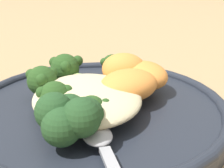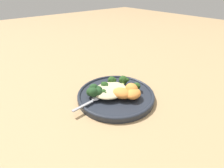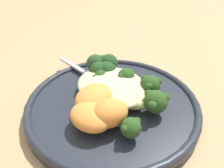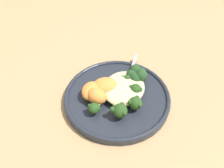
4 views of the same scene
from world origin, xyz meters
name	(u,v)px [view 2 (image 2 of 4)]	position (x,y,z in m)	size (l,w,h in m)	color
ground_plane	(110,98)	(0.00, 0.00, 0.00)	(4.00, 4.00, 0.00)	tan
plate	(116,95)	(0.02, -0.01, 0.01)	(0.28, 0.28, 0.02)	#232833
quinoa_mound	(109,90)	(0.00, 0.00, 0.03)	(0.13, 0.11, 0.02)	beige
broccoli_stalk_0	(132,89)	(0.07, -0.04, 0.03)	(0.11, 0.03, 0.03)	#9EBC66
broccoli_stalk_1	(123,83)	(0.07, 0.01, 0.04)	(0.09, 0.08, 0.04)	#9EBC66
broccoli_stalk_2	(114,84)	(0.04, 0.02, 0.04)	(0.06, 0.11, 0.03)	#9EBC66
broccoli_stalk_3	(110,88)	(0.01, 0.01, 0.03)	(0.04, 0.11, 0.03)	#9EBC66
broccoli_stalk_4	(109,93)	(-0.01, -0.01, 0.03)	(0.09, 0.07, 0.03)	#9EBC66
sweet_potato_chunk_0	(122,93)	(0.01, -0.05, 0.04)	(0.07, 0.05, 0.03)	orange
sweet_potato_chunk_1	(132,89)	(0.06, -0.05, 0.04)	(0.05, 0.04, 0.04)	orange
sweet_potato_chunk_2	(133,94)	(0.04, -0.07, 0.04)	(0.06, 0.05, 0.03)	orange
kale_tuft	(95,91)	(-0.05, 0.02, 0.04)	(0.06, 0.06, 0.04)	#234723
spoon	(93,100)	(-0.08, 0.00, 0.03)	(0.12, 0.03, 0.01)	#A3A3A8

